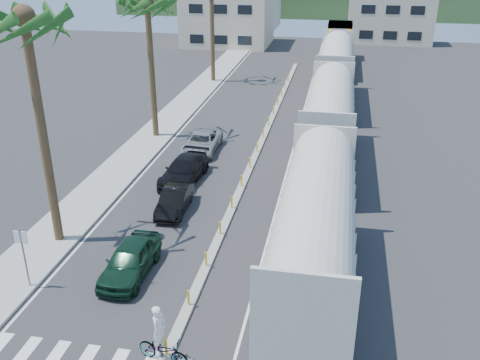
# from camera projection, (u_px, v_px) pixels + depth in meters

# --- Properties ---
(ground) EXTENTS (140.00, 140.00, 0.00)m
(ground) POSITION_uv_depth(u_px,v_px,m) (175.00, 339.00, 20.72)
(ground) COLOR #28282B
(ground) RESTS_ON ground
(sidewalk) EXTENTS (3.00, 90.00, 0.15)m
(sidewalk) POSITION_uv_depth(u_px,v_px,m) (166.00, 124.00, 44.49)
(sidewalk) COLOR gray
(sidewalk) RESTS_ON ground
(rails) EXTENTS (1.56, 100.00, 0.06)m
(rails) POSITION_uv_depth(u_px,v_px,m) (331.00, 123.00, 44.89)
(rails) COLOR black
(rails) RESTS_ON ground
(median) EXTENTS (0.45, 60.00, 0.85)m
(median) POSITION_uv_depth(u_px,v_px,m) (257.00, 152.00, 38.53)
(median) COLOR gray
(median) RESTS_ON ground
(lane_markings) EXTENTS (9.42, 90.00, 0.01)m
(lane_markings) POSITION_uv_depth(u_px,v_px,m) (240.00, 129.00, 43.44)
(lane_markings) COLOR silver
(lane_markings) RESTS_ON ground
(freight_train) EXTENTS (3.00, 60.94, 5.85)m
(freight_train) POSITION_uv_depth(u_px,v_px,m) (331.00, 103.00, 40.06)
(freight_train) COLOR #B7B3A8
(freight_train) RESTS_ON ground
(street_sign) EXTENTS (0.60, 0.08, 3.00)m
(street_sign) POSITION_uv_depth(u_px,v_px,m) (23.00, 250.00, 22.94)
(street_sign) COLOR slate
(street_sign) RESTS_ON ground
(buildings) EXTENTS (38.00, 27.00, 10.00)m
(buildings) POSITION_uv_depth(u_px,v_px,m) (269.00, 6.00, 84.09)
(buildings) COLOR beige
(buildings) RESTS_ON ground
(car_lead) EXTENTS (1.88, 4.56, 1.54)m
(car_lead) POSITION_uv_depth(u_px,v_px,m) (130.00, 260.00, 24.40)
(car_lead) COLOR #103020
(car_lead) RESTS_ON ground
(car_second) EXTENTS (1.75, 4.14, 1.32)m
(car_second) POSITION_uv_depth(u_px,v_px,m) (175.00, 200.00, 30.21)
(car_second) COLOR black
(car_second) RESTS_ON ground
(car_third) EXTENTS (2.96, 5.47, 1.48)m
(car_third) POSITION_uv_depth(u_px,v_px,m) (184.00, 170.00, 33.92)
(car_third) COLOR black
(car_third) RESTS_ON ground
(car_rear) EXTENTS (2.37, 4.97, 1.37)m
(car_rear) POSITION_uv_depth(u_px,v_px,m) (202.00, 142.00, 38.70)
(car_rear) COLOR #ABAFB1
(car_rear) RESTS_ON ground
(cyclist) EXTENTS (1.66, 2.39, 2.44)m
(cyclist) POSITION_uv_depth(u_px,v_px,m) (162.00, 345.00, 19.31)
(cyclist) COLOR #9EA0A5
(cyclist) RESTS_ON ground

